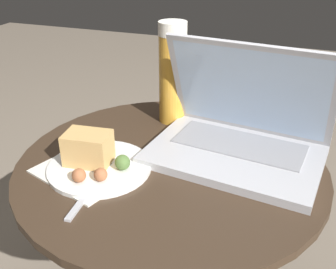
{
  "coord_description": "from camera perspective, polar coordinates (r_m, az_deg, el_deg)",
  "views": [
    {
      "loc": [
        0.24,
        -0.68,
        0.95
      ],
      "look_at": [
        -0.0,
        -0.01,
        0.58
      ],
      "focal_mm": 42.0,
      "sensor_mm": 36.0,
      "label": 1
    }
  ],
  "objects": [
    {
      "name": "beer_glass",
      "position": [
        0.97,
        0.66,
        8.86
      ],
      "size": [
        0.07,
        0.07,
        0.25
      ],
      "color": "gold",
      "rests_on": "table"
    },
    {
      "name": "napkin",
      "position": [
        0.82,
        -12.45,
        -5.49
      ],
      "size": [
        0.22,
        0.18,
        0.0
      ],
      "color": "silver",
      "rests_on": "table"
    },
    {
      "name": "table",
      "position": [
        0.92,
        0.37,
        -11.36
      ],
      "size": [
        0.65,
        0.65,
        0.51
      ],
      "color": "#515156",
      "rests_on": "ground_plane"
    },
    {
      "name": "fork",
      "position": [
        0.77,
        -11.07,
        -7.67
      ],
      "size": [
        0.03,
        0.17,
        0.0
      ],
      "color": "#B2B2B7",
      "rests_on": "table"
    },
    {
      "name": "snack_plate",
      "position": [
        0.82,
        -10.58,
        -3.47
      ],
      "size": [
        0.21,
        0.21,
        0.08
      ],
      "color": "silver",
      "rests_on": "table"
    },
    {
      "name": "laptop",
      "position": [
        0.86,
        10.3,
        0.19
      ],
      "size": [
        0.39,
        0.29,
        0.24
      ],
      "color": "#B2B2B7",
      "rests_on": "table"
    }
  ]
}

